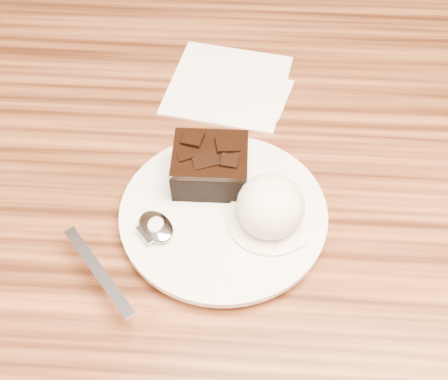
# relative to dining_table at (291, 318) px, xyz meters

# --- Properties ---
(dining_table) EXTENTS (1.20, 0.80, 0.75)m
(dining_table) POSITION_rel_dining_table_xyz_m (0.00, 0.00, 0.00)
(dining_table) COLOR #33180C
(dining_table) RESTS_ON floor
(plate) EXTENTS (0.22, 0.22, 0.02)m
(plate) POSITION_rel_dining_table_xyz_m (-0.11, -0.08, 0.38)
(plate) COLOR white
(plate) RESTS_ON dining_table
(brownie) EXTENTS (0.08, 0.07, 0.04)m
(brownie) POSITION_rel_dining_table_xyz_m (-0.12, -0.04, 0.41)
(brownie) COLOR black
(brownie) RESTS_ON plate
(ice_cream_scoop) EXTENTS (0.07, 0.07, 0.06)m
(ice_cream_scoop) POSITION_rel_dining_table_xyz_m (-0.06, -0.09, 0.42)
(ice_cream_scoop) COLOR white
(ice_cream_scoop) RESTS_ON plate
(melt_puddle) EXTENTS (0.09, 0.09, 0.00)m
(melt_puddle) POSITION_rel_dining_table_xyz_m (-0.06, -0.09, 0.39)
(melt_puddle) COLOR white
(melt_puddle) RESTS_ON plate
(spoon) EXTENTS (0.14, 0.16, 0.01)m
(spoon) POSITION_rel_dining_table_xyz_m (-0.17, -0.11, 0.40)
(spoon) COLOR silver
(spoon) RESTS_ON plate
(napkin) EXTENTS (0.17, 0.17, 0.01)m
(napkin) POSITION_rel_dining_table_xyz_m (-0.11, 0.14, 0.38)
(napkin) COLOR white
(napkin) RESTS_ON dining_table
(crumb_a) EXTENTS (0.01, 0.01, 0.00)m
(crumb_a) POSITION_rel_dining_table_xyz_m (-0.04, -0.06, 0.39)
(crumb_a) COLOR black
(crumb_a) RESTS_ON plate
(crumb_b) EXTENTS (0.01, 0.01, 0.00)m
(crumb_b) POSITION_rel_dining_table_xyz_m (-0.12, -0.06, 0.39)
(crumb_b) COLOR black
(crumb_b) RESTS_ON plate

